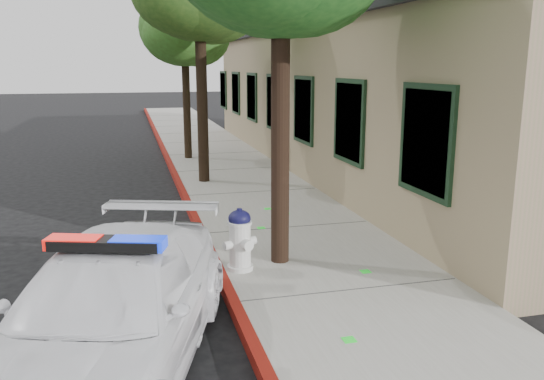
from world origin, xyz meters
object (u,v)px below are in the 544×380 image
Objects in this scene: clapboard_building at (395,97)px; street_tree_far at (186,32)px; police_car at (111,311)px; fire_hydrant at (240,239)px.

street_tree_far reaches higher than clapboard_building.
police_car is at bearing -99.79° from street_tree_far.
police_car is at bearing -128.92° from clapboard_building.
fire_hydrant is at bearing 68.33° from police_car.
police_car is 12.94m from street_tree_far.
street_tree_far is (-5.95, 2.30, 1.92)m from clapboard_building.
clapboard_building is at bearing 69.06° from police_car.
clapboard_building is 22.88× the size of fire_hydrant.
clapboard_building is 12.94m from police_car.
street_tree_far reaches higher than fire_hydrant.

